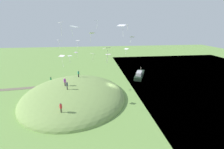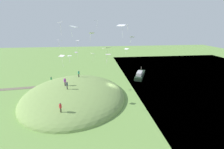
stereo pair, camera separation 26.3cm
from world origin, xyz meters
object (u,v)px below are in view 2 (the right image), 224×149
person_near_shore (65,81)px  kite_3 (78,42)px  kite_14 (76,53)px  kite_9 (96,21)px  kite_13 (121,26)px  kite_6 (74,27)px  person_watching_kites (60,106)px  kite_0 (70,56)px  kite_8 (108,55)px  kite_1 (127,25)px  kite_4 (93,54)px  kite_2 (62,56)px  person_walking_path (79,73)px  person_with_child (51,79)px  kite_12 (107,49)px  kite_10 (60,23)px  person_on_hilltop (67,84)px  kite_15 (126,49)px  kite_7 (60,41)px  boat_on_lake (140,75)px  kite_11 (132,37)px

person_near_shore → kite_3: kite_3 is taller
kite_14 → kite_9: bearing=126.1°
kite_13 → kite_6: bearing=19.3°
person_watching_kites → person_near_shore: bearing=-84.4°
kite_0 → kite_8: kite_0 is taller
kite_1 → kite_6: kite_1 is taller
kite_4 → kite_2: bearing=47.2°
kite_8 → kite_9: 7.37m
person_near_shore → kite_14: size_ratio=1.22×
person_walking_path → kite_8: size_ratio=0.91×
person_near_shore → kite_4: bearing=-159.0°
person_with_child → kite_12: size_ratio=0.75×
kite_1 → kite_10: kite_10 is taller
kite_4 → kite_8: 4.04m
person_on_hilltop → person_watching_kites: 6.93m
kite_1 → kite_15: kite_1 is taller
kite_3 → kite_14: (1.24, -7.98, -3.16)m
kite_8 → kite_14: 7.49m
person_watching_kites → kite_0: 8.03m
person_walking_path → kite_7: size_ratio=1.00×
person_on_hilltop → kite_15: size_ratio=1.36×
kite_3 → boat_on_lake: bearing=-135.2°
kite_15 → person_with_child: bearing=-23.5°
boat_on_lake → kite_7: size_ratio=5.15×
kite_0 → kite_13: bearing=163.1°
kite_13 → kite_4: bearing=-68.3°
kite_3 → kite_9: (-3.22, -1.85, 3.30)m
kite_9 → kite_7: bearing=-20.5°
person_watching_kites → kite_6: kite_6 is taller
boat_on_lake → kite_11: kite_11 is taller
kite_6 → kite_8: bearing=-117.0°
person_watching_kites → kite_2: 8.92m
person_near_shore → kite_1: bearing=172.2°
kite_11 → kite_15: kite_11 is taller
kite_9 → kite_15: (-6.29, -4.10, -5.56)m
person_with_child → person_watching_kites: size_ratio=1.08×
person_watching_kites → kite_4: bearing=-112.4°
boat_on_lake → person_walking_path: (17.15, 5.31, 2.85)m
kite_3 → kite_9: kite_9 is taller
kite_6 → kite_12: size_ratio=0.59×
person_with_child → kite_7: bearing=-38.6°
kite_2 → kite_14: 6.88m
person_watching_kites → kite_11: (-12.60, -7.21, 9.71)m
boat_on_lake → kite_10: size_ratio=4.69×
kite_0 → kite_15: bearing=-147.0°
boat_on_lake → kite_12: bearing=-4.7°
kite_1 → kite_3: size_ratio=0.71×
person_near_shore → kite_2: bearing=92.0°
kite_3 → person_walking_path: bearing=-83.1°
person_on_hilltop → kite_8: bearing=-2.8°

